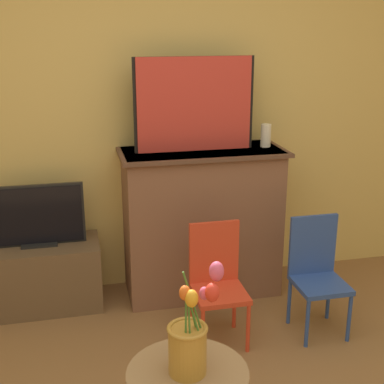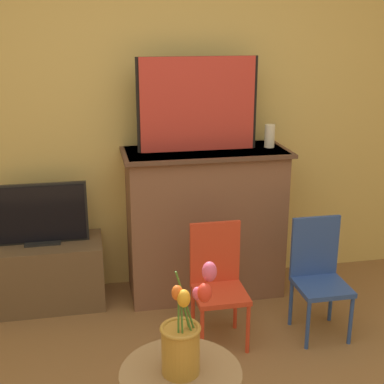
% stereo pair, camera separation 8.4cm
% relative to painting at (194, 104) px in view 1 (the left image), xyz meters
% --- Properties ---
extents(wall_back, '(8.00, 0.06, 2.70)m').
position_rel_painting_xyz_m(wall_back, '(-0.24, 0.25, 0.01)').
color(wall_back, '#E0BC66').
rests_on(wall_back, ground).
extents(fireplace_mantel, '(1.11, 0.49, 1.04)m').
position_rel_painting_xyz_m(fireplace_mantel, '(0.05, -0.01, -0.81)').
color(fireplace_mantel, brown).
rests_on(fireplace_mantel, ground).
extents(painting, '(0.80, 0.03, 0.61)m').
position_rel_painting_xyz_m(painting, '(0.00, 0.00, 0.00)').
color(painting, black).
rests_on(painting, fireplace_mantel).
extents(mantel_candle, '(0.07, 0.07, 0.16)m').
position_rel_painting_xyz_m(mantel_candle, '(0.50, -0.01, -0.23)').
color(mantel_candle, silver).
rests_on(mantel_candle, fireplace_mantel).
extents(tv_stand, '(0.77, 0.39, 0.45)m').
position_rel_painting_xyz_m(tv_stand, '(-1.05, 0.00, -1.12)').
color(tv_stand, brown).
rests_on(tv_stand, ground).
extents(tv_monitor, '(0.61, 0.12, 0.41)m').
position_rel_painting_xyz_m(tv_monitor, '(-1.05, 0.01, -0.69)').
color(tv_monitor, black).
rests_on(tv_monitor, tv_stand).
extents(chair_red, '(0.31, 0.31, 0.72)m').
position_rel_painting_xyz_m(chair_red, '(-0.00, -0.62, -0.94)').
color(chair_red, red).
rests_on(chair_red, ground).
extents(chair_blue, '(0.31, 0.31, 0.72)m').
position_rel_painting_xyz_m(chair_blue, '(0.62, -0.65, -0.94)').
color(chair_blue, '#2D4C99').
rests_on(chair_blue, ground).
extents(vase_tulips, '(0.23, 0.17, 0.49)m').
position_rel_painting_xyz_m(vase_tulips, '(-0.39, -1.59, -0.70)').
color(vase_tulips, '#B78433').
rests_on(vase_tulips, side_table).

